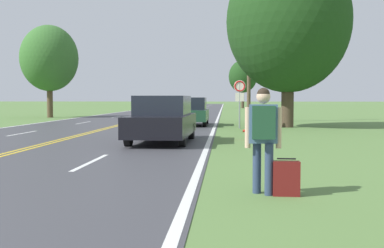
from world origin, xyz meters
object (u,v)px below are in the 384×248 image
Objects in this scene: suitcase at (286,178)px; tree_mid_treeline at (288,22)px; car_maroon_van_mid_near at (166,108)px; car_dark_green_sedan_approaching at (191,111)px; fire_hydrant at (248,130)px; car_black_sedan_nearest at (163,119)px; tree_behind_sign at (49,58)px; tree_left_verge at (243,77)px; traffic_sign at (240,92)px; hitchhiker_person at (263,130)px.

tree_mid_treeline is (2.31, 18.08, 5.28)m from suitcase.
car_dark_green_sedan_approaching is at bearing 15.38° from car_maroon_van_mid_near.
tree_mid_treeline is at bearing 72.77° from fire_hydrant.
tree_mid_treeline is 1.91× the size of car_black_sedan_nearest.
tree_mid_treeline is (17.16, -11.48, 0.89)m from tree_behind_sign.
car_dark_green_sedan_approaching is at bearing -95.56° from tree_left_verge.
traffic_sign is 0.50× the size of car_black_sedan_nearest.
hitchhiker_person is 10.25m from fire_hydrant.
tree_left_verge is at bearing 87.78° from traffic_sign.
car_black_sedan_nearest reaches higher than car_maroon_van_mid_near.
tree_mid_treeline is (2.67, 18.02, 4.50)m from hitchhiker_person.
tree_left_verge reaches higher than car_maroon_van_mid_near.
tree_behind_sign is 20.66m from tree_mid_treeline.
car_black_sedan_nearest is at bearing 4.36° from car_maroon_van_mid_near.
car_maroon_van_mid_near is (-5.25, 26.67, 0.54)m from suitcase.
fire_hydrant is 17.18m from car_maroon_van_mid_near.
traffic_sign is at bearing -92.22° from tree_left_verge.
tree_mid_treeline reaches higher than tree_behind_sign.
hitchhiker_person is at bearing -90.38° from traffic_sign.
hitchhiker_person is 0.35× the size of car_black_sedan_nearest.
hitchhiker_person is 65.88m from tree_left_verge.
car_black_sedan_nearest reaches higher than fire_hydrant.
tree_left_verge is 1.00× the size of tree_behind_sign.
tree_mid_treeline is (0.66, -47.72, 0.76)m from tree_left_verge.
car_dark_green_sedan_approaching is (-5.19, 1.21, -4.75)m from tree_mid_treeline.
tree_mid_treeline is at bearing 76.98° from car_dark_green_sedan_approaching.
tree_behind_sign reaches higher than car_black_sedan_nearest.
fire_hydrant is 0.08× the size of tree_mid_treeline.
car_maroon_van_mid_near is at bearing -99.99° from tree_left_verge.
tree_mid_treeline reaches higher than fire_hydrant.
hitchhiker_person is at bearing 83.63° from suitcase.
fire_hydrant is at bearing 2.72° from suitcase.
hitchhiker_person reaches higher than fire_hydrant.
fire_hydrant is 0.10× the size of tree_behind_sign.
fire_hydrant is at bearing 0.69° from hitchhiker_person.
traffic_sign is 0.34× the size of tree_left_verge.
suitcase is 19.51m from car_dark_green_sedan_approaching.
fire_hydrant is (0.25, 10.22, -0.69)m from hitchhiker_person.
tree_left_verge is at bearing 0.35° from hitchhiker_person.
traffic_sign is 0.26× the size of tree_mid_treeline.
tree_left_verge reaches higher than suitcase.
car_black_sedan_nearest is at bearing -1.41° from car_dark_green_sedan_approaching.
tree_behind_sign is (-14.49, 29.50, 3.61)m from hitchhiker_person.
car_dark_green_sedan_approaching is at bearing 107.10° from fire_hydrant.
car_dark_green_sedan_approaching reaches higher than car_maroon_van_mid_near.
car_black_sedan_nearest is (11.69, -20.53, -3.84)m from tree_behind_sign.
tree_behind_sign is 1.49× the size of car_black_sedan_nearest.
tree_left_verge is 46.90m from car_dark_green_sedan_approaching.
suitcase is 27.18m from car_maroon_van_mid_near.
traffic_sign reaches higher than car_black_sedan_nearest.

